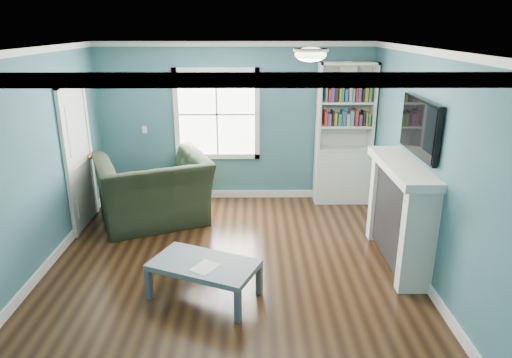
{
  "coord_description": "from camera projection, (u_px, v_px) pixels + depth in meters",
  "views": [
    {
      "loc": [
        0.27,
        -4.92,
        2.84
      ],
      "look_at": [
        0.32,
        0.4,
        1.04
      ],
      "focal_mm": 32.0,
      "sensor_mm": 36.0,
      "label": 1
    }
  ],
  "objects": [
    {
      "name": "floor",
      "position": [
        230.0,
        270.0,
        5.57
      ],
      "size": [
        5.0,
        5.0,
        0.0
      ],
      "primitive_type": "plane",
      "color": "black",
      "rests_on": "ground"
    },
    {
      "name": "room_walls",
      "position": [
        228.0,
        144.0,
        5.06
      ],
      "size": [
        5.0,
        5.0,
        5.0
      ],
      "color": "#325F67",
      "rests_on": "ground"
    },
    {
      "name": "trim",
      "position": [
        228.0,
        174.0,
        5.17
      ],
      "size": [
        4.5,
        5.0,
        2.6
      ],
      "color": "white",
      "rests_on": "ground"
    },
    {
      "name": "window",
      "position": [
        217.0,
        114.0,
        7.46
      ],
      "size": [
        1.4,
        0.06,
        1.5
      ],
      "color": "white",
      "rests_on": "room_walls"
    },
    {
      "name": "bookshelf",
      "position": [
        343.0,
        148.0,
        7.47
      ],
      "size": [
        0.9,
        0.35,
        2.31
      ],
      "color": "silver",
      "rests_on": "ground"
    },
    {
      "name": "fireplace",
      "position": [
        400.0,
        215.0,
        5.57
      ],
      "size": [
        0.44,
        1.58,
        1.3
      ],
      "color": "black",
      "rests_on": "ground"
    },
    {
      "name": "tv",
      "position": [
        420.0,
        127.0,
        5.23
      ],
      "size": [
        0.06,
        1.1,
        0.65
      ],
      "primitive_type": "cube",
      "color": "black",
      "rests_on": "fireplace"
    },
    {
      "name": "door",
      "position": [
        78.0,
        155.0,
        6.53
      ],
      "size": [
        0.12,
        0.98,
        2.17
      ],
      "color": "silver",
      "rests_on": "ground"
    },
    {
      "name": "ceiling_fixture",
      "position": [
        311.0,
        53.0,
        4.86
      ],
      "size": [
        0.38,
        0.38,
        0.15
      ],
      "color": "white",
      "rests_on": "room_walls"
    },
    {
      "name": "light_switch",
      "position": [
        145.0,
        130.0,
        7.52
      ],
      "size": [
        0.08,
        0.01,
        0.12
      ],
      "primitive_type": "cube",
      "color": "white",
      "rests_on": "room_walls"
    },
    {
      "name": "recliner",
      "position": [
        153.0,
        179.0,
        6.74
      ],
      "size": [
        1.83,
        1.53,
        1.36
      ],
      "primitive_type": "imported",
      "rotation": [
        0.0,
        0.0,
        -2.75
      ],
      "color": "black",
      "rests_on": "ground"
    },
    {
      "name": "coffee_table",
      "position": [
        204.0,
        267.0,
        4.92
      ],
      "size": [
        1.28,
        1.02,
        0.41
      ],
      "rotation": [
        0.0,
        0.0,
        -0.41
      ],
      "color": "#4A4F58",
      "rests_on": "ground"
    },
    {
      "name": "paper_sheet",
      "position": [
        205.0,
        267.0,
        4.81
      ],
      "size": [
        0.34,
        0.35,
        0.0
      ],
      "primitive_type": "cube",
      "rotation": [
        0.0,
        0.0,
        -0.59
      ],
      "color": "white",
      "rests_on": "coffee_table"
    }
  ]
}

